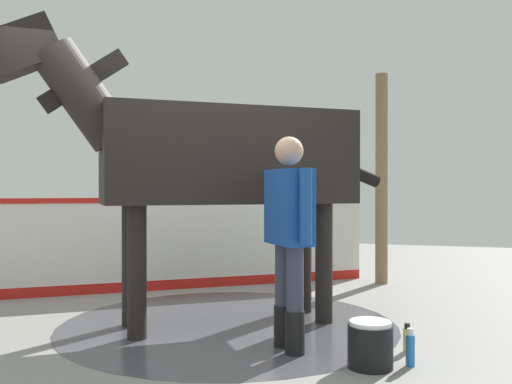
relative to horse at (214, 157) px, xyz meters
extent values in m
cube|color=gray|center=(0.24, -0.08, -1.54)|extent=(16.00, 16.00, 0.02)
cylinder|color=#4C4C54|center=(-0.08, 0.11, -1.52)|extent=(3.05, 3.05, 0.00)
cube|color=white|center=(-1.62, -0.99, -0.99)|extent=(2.85, 3.95, 1.07)
cube|color=red|center=(-1.62, -0.99, -0.43)|extent=(2.87, 3.96, 0.06)
cube|color=red|center=(-1.62, -0.99, -1.47)|extent=(2.85, 3.95, 0.12)
cylinder|color=olive|center=(-2.68, 1.30, -0.16)|extent=(0.16, 0.16, 2.73)
cube|color=black|center=(-0.08, 0.11, 0.00)|extent=(1.99, 2.31, 0.84)
cylinder|color=black|center=(0.61, -0.45, -0.97)|extent=(0.16, 0.16, 1.10)
cylinder|color=black|center=(0.23, -0.72, -0.97)|extent=(0.16, 0.16, 1.10)
cylinder|color=black|center=(-0.38, 0.93, -0.97)|extent=(0.16, 0.16, 1.10)
cylinder|color=black|center=(-0.76, 0.66, -0.97)|extent=(0.16, 0.16, 1.10)
cylinder|color=black|center=(0.65, -0.92, 0.49)|extent=(0.78, 0.89, 0.94)
cube|color=black|center=(0.65, -0.92, 0.61)|extent=(0.48, 0.63, 0.58)
cube|color=black|center=(0.93, -1.30, 0.85)|extent=(0.61, 0.69, 0.56)
cylinder|color=black|center=(-0.78, 1.10, -0.10)|extent=(0.50, 0.64, 0.35)
cylinder|color=black|center=(0.48, 0.76, -1.36)|extent=(0.15, 0.15, 0.32)
cylinder|color=#383D51|center=(0.48, 0.76, -0.96)|extent=(0.13, 0.13, 0.49)
cylinder|color=black|center=(0.64, 0.89, -1.36)|extent=(0.15, 0.15, 0.32)
cylinder|color=#383D51|center=(0.64, 0.89, -0.96)|extent=(0.13, 0.13, 0.49)
cube|color=#19479E|center=(0.56, 0.82, -0.43)|extent=(0.51, 0.46, 0.57)
cylinder|color=#19479E|center=(0.33, 0.65, -0.41)|extent=(0.09, 0.09, 0.55)
cylinder|color=#19479E|center=(0.79, 1.00, -0.41)|extent=(0.09, 0.09, 0.55)
sphere|color=tan|center=(0.56, 0.82, 0.00)|extent=(0.22, 0.22, 0.22)
cylinder|color=black|center=(0.79, 1.46, -1.38)|extent=(0.31, 0.31, 0.29)
cylinder|color=white|center=(0.79, 1.46, -1.22)|extent=(0.29, 0.29, 0.03)
cylinder|color=#D8CC4C|center=(0.34, 1.69, -1.44)|extent=(0.06, 0.06, 0.18)
cylinder|color=black|center=(0.34, 1.69, -1.33)|extent=(0.04, 0.04, 0.04)
cylinder|color=blue|center=(0.68, 1.72, -1.42)|extent=(0.06, 0.06, 0.22)
cylinder|color=white|center=(0.68, 1.72, -1.29)|extent=(0.04, 0.04, 0.05)
camera|label=1|loc=(4.65, 1.78, -0.28)|focal=38.62mm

